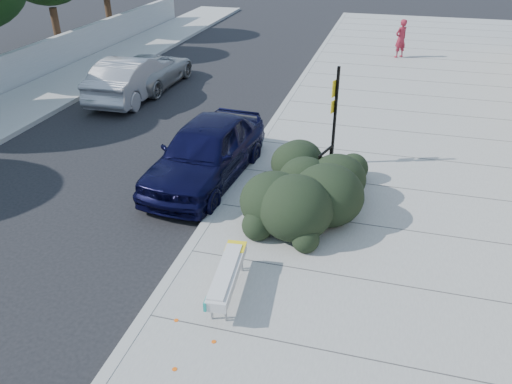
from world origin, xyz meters
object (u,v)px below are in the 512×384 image
sign_post (335,111)px  suv_silver (152,70)px  sedan_navy (206,152)px  bike_rack (325,165)px  bench (227,274)px  pedestrian (401,38)px  wagon_silver (132,77)px

sign_post → suv_silver: bearing=169.0°
sign_post → sedan_navy: (-3.15, -1.61, -0.88)m
sedan_navy → suv_silver: (-5.20, 7.54, -0.19)m
bike_rack → sedan_navy: bearing=-161.1°
sedan_navy → suv_silver: 9.16m
sign_post → suv_silver: 10.29m
sedan_navy → suv_silver: size_ratio=1.05×
bench → pedestrian: pedestrian is taller
bench → sign_post: (1.10, 6.08, 1.12)m
suv_silver → pedestrian: size_ratio=2.58×
pedestrian → wagon_silver: bearing=-3.4°
suv_silver → pedestrian: 12.15m
bike_rack → wagon_silver: size_ratio=0.22×
sign_post → sedan_navy: size_ratio=0.56×
pedestrian → sign_post: bearing=38.5°
bench → sedan_navy: sedan_navy is taller
bike_rack → pedestrian: size_ratio=0.59×
suv_silver → pedestrian: bearing=-143.7°
bench → wagon_silver: (-7.25, 10.30, 0.21)m
sign_post → bike_rack: bearing=-65.5°
bike_rack → sedan_navy: 3.16m
bench → wagon_silver: size_ratio=0.39×
sedan_navy → pedestrian: bearing=76.5°
sign_post → pedestrian: bearing=107.3°
bench → pedestrian: bearing=76.6°
bench → bike_rack: bike_rack is taller
bench → bike_rack: bearing=71.2°
wagon_silver → suv_silver: size_ratio=1.05×
bench → suv_silver: (-7.25, 12.01, 0.05)m
bike_rack → bench: bearing=-86.5°
bike_rack → sign_post: (-0.00, 1.51, 0.93)m
bike_rack → wagon_silver: 10.13m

